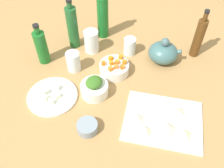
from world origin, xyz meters
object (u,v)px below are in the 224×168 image
object	(u,v)px
bowl_carrots	(114,68)
bottle_3	(41,47)
bowl_greens	(94,89)
bottle_0	(199,37)
plate_tofu	(52,96)
drinking_glass_1	(73,62)
bowl_small_side	(87,127)
drinking_glass_2	(91,41)
bottle_1	(103,16)
cutting_board	(163,121)
teapot	(163,52)
drinking_glass_0	(130,46)
bottle_2	(72,27)

from	to	relation	value
bowl_carrots	bottle_3	size ratio (longest dim) A/B	0.65
bowl_greens	bottle_0	bearing A→B (deg)	38.29
plate_tofu	bowl_greens	xyz separation A→B (cm)	(18.09, 5.58, 2.29)
bottle_3	drinking_glass_1	size ratio (longest dim) A/B	2.18
bowl_carrots	bottle_0	world-z (taller)	bottle_0
plate_tofu	bowl_small_side	bearing A→B (deg)	-34.31
drinking_glass_2	bottle_1	bearing A→B (deg)	76.95
cutting_board	drinking_glass_1	size ratio (longest dim) A/B	3.16
bottle_1	bottle_3	xyz separation A→B (cm)	(-24.90, -26.11, -3.10)
bowl_carrots	bottle_3	bearing A→B (deg)	177.31
bottle_3	drinking_glass_2	xyz separation A→B (cm)	(21.68, 12.22, -3.19)
plate_tofu	bottle_3	bearing A→B (deg)	118.22
cutting_board	bowl_greens	size ratio (longest dim) A/B	2.57
bowl_carrots	teapot	xyz separation A→B (cm)	(22.43, 12.82, 2.65)
bowl_carrots	drinking_glass_0	xyz separation A→B (cm)	(5.30, 15.38, 1.90)
plate_tofu	bottle_0	world-z (taller)	bottle_0
bowl_greens	bottle_1	world-z (taller)	bottle_1
cutting_board	bowl_greens	xyz separation A→B (cm)	(-31.01, 9.38, 2.39)
bowl_greens	bottle_1	xyz separation A→B (cm)	(-5.00, 42.54, 9.38)
cutting_board	plate_tofu	distance (cm)	49.24
drinking_glass_0	drinking_glass_2	world-z (taller)	drinking_glass_2
bottle_0	cutting_board	bearing A→B (deg)	-107.02
teapot	cutting_board	bearing A→B (deg)	-86.37
plate_tofu	bottle_0	distance (cm)	75.61
bowl_greens	bottle_2	distance (cm)	37.22
bottle_3	drinking_glass_0	world-z (taller)	bottle_3
bottle_0	bottle_1	bearing A→B (deg)	171.67
bottle_2	bottle_3	bearing A→B (deg)	-128.21
bowl_carrots	drinking_glass_1	world-z (taller)	drinking_glass_1
plate_tofu	bottle_3	size ratio (longest dim) A/B	1.02
bowl_carrots	drinking_glass_2	size ratio (longest dim) A/B	1.18
bottle_2	bottle_1	bearing A→B (deg)	40.57
plate_tofu	drinking_glass_2	bearing A→B (deg)	73.92
bowl_small_side	teapot	size ratio (longest dim) A/B	0.51
cutting_board	bowl_small_side	distance (cm)	31.06
cutting_board	drinking_glass_2	bearing A→B (deg)	135.88
bowl_carrots	drinking_glass_2	world-z (taller)	drinking_glass_2
bowl_small_side	bottle_1	size ratio (longest dim) A/B	0.29
bowl_greens	bottle_3	xyz separation A→B (cm)	(-29.91, 16.44, 6.28)
bowl_greens	drinking_glass_1	size ratio (longest dim) A/B	1.23
bowl_greens	bowl_small_side	bearing A→B (deg)	-85.46
plate_tofu	bottle_1	bearing A→B (deg)	74.79
cutting_board	plate_tofu	xyz separation A→B (cm)	(-49.10, 3.80, 0.10)
bowl_small_side	bottle_3	size ratio (longest dim) A/B	0.38
bottle_0	drinking_glass_1	world-z (taller)	bottle_0
bowl_greens	drinking_glass_2	distance (cm)	29.97
bottle_2	drinking_glass_1	xyz separation A→B (cm)	(4.86, -17.72, -6.84)
bowl_greens	drinking_glass_1	distance (cm)	19.13
cutting_board	bowl_greens	bearing A→B (deg)	163.16
teapot	drinking_glass_1	bearing A→B (deg)	-161.44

